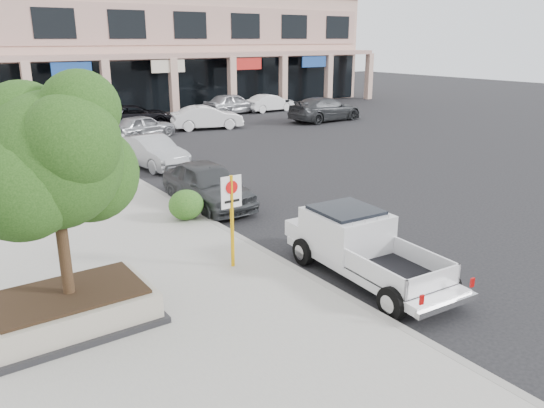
{
  "coord_description": "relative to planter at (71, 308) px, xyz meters",
  "views": [
    {
      "loc": [
        -8.84,
        -9.8,
        5.52
      ],
      "look_at": [
        -0.96,
        1.5,
        1.2
      ],
      "focal_mm": 35.0,
      "sensor_mm": 36.0,
      "label": 1
    }
  ],
  "objects": [
    {
      "name": "curb",
      "position": [
        5.21,
        5.95,
        -0.4
      ],
      "size": [
        0.2,
        52.0,
        0.15
      ],
      "primitive_type": "cube",
      "color": "gray",
      "rests_on": "ground"
    },
    {
      "name": "pickup_truck",
      "position": [
        6.41,
        -1.68,
        0.3
      ],
      "size": [
        2.14,
        5.04,
        1.55
      ],
      "primitive_type": null,
      "rotation": [
        0.0,
        0.0,
        -0.06
      ],
      "color": "silver",
      "rests_on": "ground"
    },
    {
      "name": "ground",
      "position": [
        6.76,
        -0.05,
        -0.48
      ],
      "size": [
        120.0,
        120.0,
        0.0
      ],
      "primitive_type": "plane",
      "color": "black",
      "rests_on": "ground"
    },
    {
      "name": "lot_car_a",
      "position": [
        9.22,
        19.43,
        0.2
      ],
      "size": [
        4.26,
        2.61,
        1.35
      ],
      "primitive_type": "imported",
      "rotation": [
        0.0,
        0.0,
        1.84
      ],
      "color": "gray",
      "rests_on": "ground"
    },
    {
      "name": "no_parking_sign",
      "position": [
        4.01,
        0.56,
        1.16
      ],
      "size": [
        0.55,
        0.09,
        2.3
      ],
      "color": "#DC9C0B",
      "rests_on": "sidewalk"
    },
    {
      "name": "curb_car_b",
      "position": [
        6.78,
        12.21,
        0.23
      ],
      "size": [
        2.04,
        4.44,
        1.41
      ],
      "primitive_type": "imported",
      "rotation": [
        0.0,
        0.0,
        0.13
      ],
      "color": "#94979C",
      "rests_on": "ground"
    },
    {
      "name": "lot_car_c",
      "position": [
        22.19,
        18.49,
        0.34
      ],
      "size": [
        5.76,
        2.58,
        1.64
      ],
      "primitive_type": "imported",
      "rotation": [
        0.0,
        0.0,
        1.62
      ],
      "color": "#2A2C2F",
      "rests_on": "ground"
    },
    {
      "name": "lot_car_b",
      "position": [
        13.8,
        20.13,
        0.26
      ],
      "size": [
        4.7,
        2.68,
        1.47
      ],
      "primitive_type": "imported",
      "rotation": [
        0.0,
        0.0,
        1.3
      ],
      "color": "silver",
      "rests_on": "ground"
    },
    {
      "name": "hedge",
      "position": [
        4.65,
        4.44,
        0.14
      ],
      "size": [
        1.1,
        0.99,
        0.93
      ],
      "primitive_type": "ellipsoid",
      "color": "#174915",
      "rests_on": "sidewalk"
    },
    {
      "name": "curb_car_d",
      "position": [
        6.05,
        21.68,
        0.2
      ],
      "size": [
        2.72,
        5.04,
        1.34
      ],
      "primitive_type": "imported",
      "rotation": [
        0.0,
        0.0,
        0.11
      ],
      "color": "black",
      "rests_on": "ground"
    },
    {
      "name": "lot_car_e",
      "position": [
        18.71,
        25.28,
        0.31
      ],
      "size": [
        4.86,
        2.54,
        1.58
      ],
      "primitive_type": "imported",
      "rotation": [
        0.0,
        0.0,
        1.72
      ],
      "color": "#A7A8AF",
      "rests_on": "ground"
    },
    {
      "name": "curb_car_a",
      "position": [
        6.11,
        5.74,
        0.29
      ],
      "size": [
        1.88,
        4.5,
        1.52
      ],
      "primitive_type": "imported",
      "rotation": [
        0.0,
        0.0,
        -0.02
      ],
      "color": "#313436",
      "rests_on": "ground"
    },
    {
      "name": "lot_car_f",
      "position": [
        21.94,
        24.88,
        0.18
      ],
      "size": [
        4.06,
        1.55,
        1.32
      ],
      "primitive_type": "imported",
      "rotation": [
        0.0,
        0.0,
        1.61
      ],
      "color": "white",
      "rests_on": "ground"
    },
    {
      "name": "lot_car_d",
      "position": [
        10.4,
        23.59,
        0.23
      ],
      "size": [
        5.51,
        3.66,
        1.41
      ],
      "primitive_type": "imported",
      "rotation": [
        0.0,
        0.0,
        1.28
      ],
      "color": "black",
      "rests_on": "ground"
    },
    {
      "name": "sidewalk",
      "position": [
        1.26,
        5.95,
        -0.4
      ],
      "size": [
        8.0,
        52.0,
        0.15
      ],
      "primitive_type": "cube",
      "color": "gray",
      "rests_on": "ground"
    },
    {
      "name": "planter_tree",
      "position": [
        0.13,
        0.15,
        2.94
      ],
      "size": [
        2.9,
        2.55,
        4.0
      ],
      "color": "black",
      "rests_on": "planter"
    },
    {
      "name": "curb_car_c",
      "position": [
        6.27,
        18.49,
        0.27
      ],
      "size": [
        2.47,
        5.26,
        1.48
      ],
      "primitive_type": "imported",
      "rotation": [
        0.0,
        0.0,
        -0.08
      ],
      "color": "white",
      "rests_on": "ground"
    },
    {
      "name": "strip_mall",
      "position": [
        14.76,
        33.88,
        4.27
      ],
      "size": [
        40.55,
        12.43,
        9.5
      ],
      "color": "#D1A692",
      "rests_on": "ground"
    },
    {
      "name": "planter",
      "position": [
        0.0,
        0.0,
        0.0
      ],
      "size": [
        3.2,
        2.2,
        0.68
      ],
      "color": "black",
      "rests_on": "sidewalk"
    }
  ]
}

